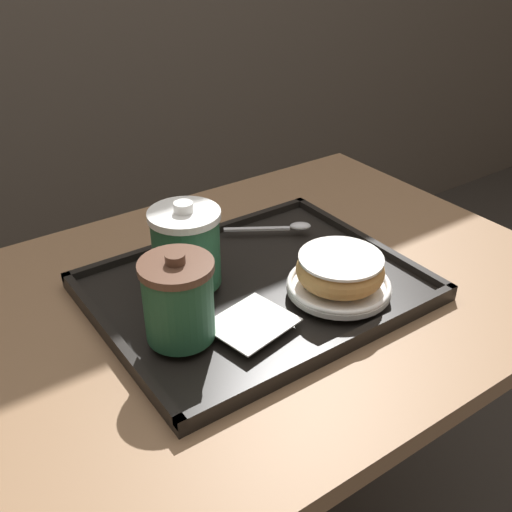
% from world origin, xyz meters
% --- Properties ---
extents(cafe_table, '(1.00, 0.67, 0.75)m').
position_xyz_m(cafe_table, '(0.00, 0.00, 0.59)').
color(cafe_table, '#846042').
rests_on(cafe_table, ground_plane).
extents(serving_tray, '(0.45, 0.36, 0.02)m').
position_xyz_m(serving_tray, '(0.02, -0.01, 0.76)').
color(serving_tray, black).
rests_on(serving_tray, cafe_table).
extents(napkin_paper, '(0.12, 0.11, 0.00)m').
position_xyz_m(napkin_paper, '(-0.04, -0.10, 0.78)').
color(napkin_paper, white).
rests_on(napkin_paper, serving_tray).
extents(coffee_cup_front, '(0.09, 0.09, 0.12)m').
position_xyz_m(coffee_cup_front, '(-0.13, -0.06, 0.83)').
color(coffee_cup_front, '#235638').
rests_on(coffee_cup_front, serving_tray).
extents(coffee_cup_rear, '(0.10, 0.10, 0.13)m').
position_xyz_m(coffee_cup_rear, '(-0.06, 0.04, 0.84)').
color(coffee_cup_rear, '#235638').
rests_on(coffee_cup_rear, serving_tray).
extents(plate_with_chocolate_donut, '(0.15, 0.15, 0.01)m').
position_xyz_m(plate_with_chocolate_donut, '(0.10, -0.10, 0.79)').
color(plate_with_chocolate_donut, white).
rests_on(plate_with_chocolate_donut, serving_tray).
extents(donut_chocolate_glazed, '(0.12, 0.12, 0.04)m').
position_xyz_m(donut_chocolate_glazed, '(0.10, -0.10, 0.81)').
color(donut_chocolate_glazed, tan).
rests_on(donut_chocolate_glazed, plate_with_chocolate_donut).
extents(spoon, '(0.13, 0.09, 0.01)m').
position_xyz_m(spoon, '(0.15, 0.08, 0.78)').
color(spoon, silver).
rests_on(spoon, serving_tray).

